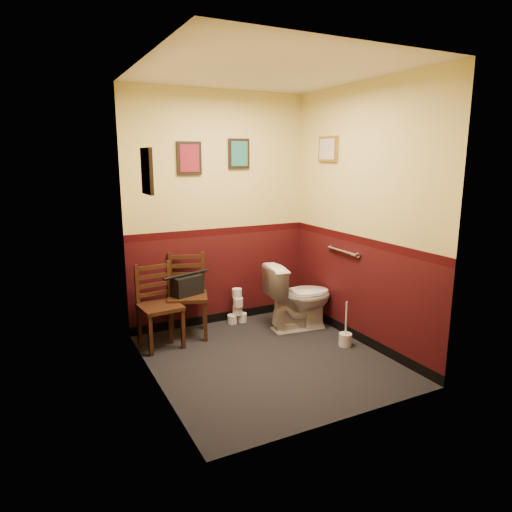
{
  "coord_description": "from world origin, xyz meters",
  "views": [
    {
      "loc": [
        -2.0,
        -3.7,
        1.97
      ],
      "look_at": [
        0.0,
        0.25,
        1.0
      ],
      "focal_mm": 32.0,
      "sensor_mm": 36.0,
      "label": 1
    }
  ],
  "objects": [
    {
      "name": "wall_left",
      "position": [
        -1.1,
        0.0,
        1.35
      ],
      "size": [
        0.0,
        2.4,
        2.7
      ],
      "primitive_type": "cube",
      "rotation": [
        1.57,
        0.0,
        1.57
      ],
      "color": "#380C0E",
      "rests_on": "ground"
    },
    {
      "name": "wall_front",
      "position": [
        0.0,
        -1.2,
        1.35
      ],
      "size": [
        2.2,
        0.0,
        2.7
      ],
      "primitive_type": "cube",
      "rotation": [
        -1.57,
        0.0,
        0.0
      ],
      "color": "#380C0E",
      "rests_on": "ground"
    },
    {
      "name": "framed_print_left",
      "position": [
        -1.08,
        0.1,
        1.85
      ],
      "size": [
        0.04,
        0.3,
        0.38
      ],
      "color": "black",
      "rests_on": "wall_left"
    },
    {
      "name": "tp_stack",
      "position": [
        0.16,
        1.06,
        0.18
      ],
      "size": [
        0.24,
        0.15,
        0.43
      ],
      "color": "silver",
      "rests_on": "floor"
    },
    {
      "name": "framed_print_right",
      "position": [
        1.08,
        0.6,
        2.05
      ],
      "size": [
        0.04,
        0.34,
        0.28
      ],
      "color": "olive",
      "rests_on": "wall_right"
    },
    {
      "name": "handbag",
      "position": [
        -0.5,
        0.94,
        0.59
      ],
      "size": [
        0.37,
        0.26,
        0.25
      ],
      "rotation": [
        0.0,
        0.0,
        0.31
      ],
      "color": "black",
      "rests_on": "chair_right"
    },
    {
      "name": "floor",
      "position": [
        0.0,
        0.0,
        0.0
      ],
      "size": [
        2.2,
        2.4,
        0.0
      ],
      "primitive_type": "cube",
      "color": "black",
      "rests_on": "ground"
    },
    {
      "name": "framed_print_back_a",
      "position": [
        -0.35,
        1.18,
        1.95
      ],
      "size": [
        0.28,
        0.04,
        0.36
      ],
      "color": "black",
      "rests_on": "wall_back"
    },
    {
      "name": "grab_bar",
      "position": [
        1.07,
        0.25,
        0.95
      ],
      "size": [
        0.05,
        0.56,
        0.06
      ],
      "color": "silver",
      "rests_on": "wall_right"
    },
    {
      "name": "toilet",
      "position": [
        0.72,
        0.57,
        0.38
      ],
      "size": [
        0.82,
        0.52,
        0.76
      ],
      "primitive_type": "imported",
      "rotation": [
        0.0,
        0.0,
        1.46
      ],
      "color": "white",
      "rests_on": "floor"
    },
    {
      "name": "toilet_brush",
      "position": [
        0.89,
        -0.08,
        0.08
      ],
      "size": [
        0.14,
        0.14,
        0.49
      ],
      "color": "silver",
      "rests_on": "floor"
    },
    {
      "name": "framed_print_back_b",
      "position": [
        0.25,
        1.18,
        2.0
      ],
      "size": [
        0.26,
        0.04,
        0.34
      ],
      "color": "black",
      "rests_on": "wall_back"
    },
    {
      "name": "wall_back",
      "position": [
        0.0,
        1.2,
        1.35
      ],
      "size": [
        2.2,
        0.0,
        2.7
      ],
      "primitive_type": "cube",
      "rotation": [
        1.57,
        0.0,
        0.0
      ],
      "color": "#380C0E",
      "rests_on": "ground"
    },
    {
      "name": "wall_right",
      "position": [
        1.1,
        0.0,
        1.35
      ],
      "size": [
        0.0,
        2.4,
        2.7
      ],
      "primitive_type": "cube",
      "rotation": [
        1.57,
        0.0,
        -1.57
      ],
      "color": "#380C0E",
      "rests_on": "ground"
    },
    {
      "name": "ceiling",
      "position": [
        0.0,
        0.0,
        2.7
      ],
      "size": [
        2.2,
        2.4,
        0.0
      ],
      "primitive_type": "cube",
      "rotation": [
        3.14,
        0.0,
        0.0
      ],
      "color": "silver",
      "rests_on": "ground"
    },
    {
      "name": "chair_left",
      "position": [
        -0.85,
        0.83,
        0.44
      ],
      "size": [
        0.44,
        0.44,
        0.87
      ],
      "rotation": [
        0.0,
        0.0,
        0.09
      ],
      "color": "#3E2212",
      "rests_on": "floor"
    },
    {
      "name": "chair_right",
      "position": [
        -0.49,
        0.98,
        0.46
      ],
      "size": [
        0.54,
        0.54,
        0.92
      ],
      "rotation": [
        0.0,
        0.0,
        -0.32
      ],
      "color": "#3E2212",
      "rests_on": "floor"
    }
  ]
}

